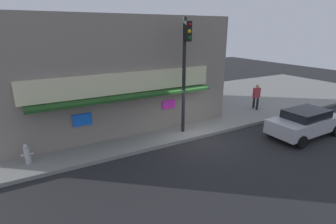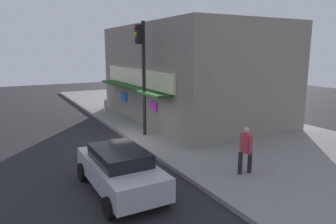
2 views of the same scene
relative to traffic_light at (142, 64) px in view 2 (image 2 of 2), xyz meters
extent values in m
plane|color=#232326|center=(0.39, -0.90, -3.94)|extent=(61.80, 61.80, 0.00)
cube|color=gray|center=(0.39, 4.45, -3.85)|extent=(41.20, 10.71, 0.17)
cube|color=gray|center=(-2.85, 4.65, -0.74)|extent=(12.63, 7.47, 6.04)
cube|color=beige|center=(-2.85, 0.83, -0.91)|extent=(9.60, 0.16, 1.02)
cube|color=#194719|center=(-2.85, 0.48, -1.51)|extent=(9.10, 0.90, 0.12)
cube|color=blue|center=(-5.11, 0.85, -2.44)|extent=(0.86, 0.08, 0.58)
cube|color=#E533CC|center=(-0.47, 0.85, -2.35)|extent=(0.78, 0.08, 0.47)
cylinder|color=black|center=(0.00, 0.10, -0.80)|extent=(0.18, 0.18, 5.93)
cube|color=black|center=(0.00, -0.15, 1.49)|extent=(0.32, 0.28, 0.95)
sphere|color=maroon|center=(0.00, -0.30, 1.79)|extent=(0.18, 0.18, 0.18)
sphere|color=yellow|center=(0.00, -0.30, 1.49)|extent=(0.18, 0.18, 0.18)
sphere|color=#0F4C19|center=(0.00, -0.30, 1.19)|extent=(0.18, 0.18, 0.18)
cylinder|color=#B2B2B7|center=(-7.54, 0.28, -3.40)|extent=(0.23, 0.23, 0.72)
sphere|color=#B2B2B7|center=(-7.54, 0.28, -2.98)|extent=(0.19, 0.19, 0.19)
cylinder|color=#B2B2B7|center=(-7.72, 0.28, -3.37)|extent=(0.12, 0.10, 0.10)
cylinder|color=#B2B2B7|center=(-7.37, 0.28, -3.37)|extent=(0.12, 0.10, 0.10)
cylinder|color=#2D2D2D|center=(-1.69, 1.34, -3.37)|extent=(0.56, 0.56, 0.79)
cylinder|color=black|center=(6.74, 1.32, -3.35)|extent=(0.19, 0.19, 0.83)
cylinder|color=black|center=(6.66, 0.93, -3.35)|extent=(0.19, 0.19, 0.83)
cube|color=#B2333F|center=(6.70, 1.13, -2.60)|extent=(0.51, 0.33, 0.68)
sphere|color=tan|center=(6.70, 1.13, -2.12)|extent=(0.22, 0.22, 0.22)
cylinder|color=#B2333F|center=(6.44, 1.18, -2.63)|extent=(0.12, 0.12, 0.61)
cylinder|color=#B2333F|center=(6.95, 1.07, -2.63)|extent=(0.12, 0.12, 0.61)
cube|color=#B7B7BC|center=(5.57, -3.30, -3.25)|extent=(4.31, 1.83, 0.73)
cube|color=black|center=(5.57, -3.30, -2.67)|extent=(2.33, 1.53, 0.42)
cylinder|color=black|center=(7.06, -2.39, -3.62)|extent=(0.64, 0.23, 0.64)
cylinder|color=black|center=(7.08, -4.18, -3.62)|extent=(0.64, 0.23, 0.64)
cylinder|color=black|center=(4.06, -2.43, -3.62)|extent=(0.64, 0.23, 0.64)
cylinder|color=black|center=(4.08, -4.21, -3.62)|extent=(0.64, 0.23, 0.64)
camera|label=1|loc=(-7.15, -10.92, 1.59)|focal=27.42mm
camera|label=2|loc=(14.98, -6.57, 0.72)|focal=33.54mm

